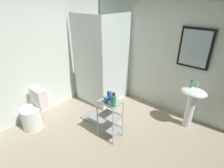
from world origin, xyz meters
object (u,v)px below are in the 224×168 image
Objects in this scene: hand_soap_bottle at (191,84)px; lotion_bottle_white at (114,99)px; shower_stall at (102,82)px; toilet at (34,112)px; rinse_cup at (106,100)px; pedestal_sink at (192,100)px; storage_cart at (110,116)px; bath_mat at (97,118)px; shampoo_bottle_blue at (109,95)px; body_wash_bottle_green at (114,100)px.

hand_soap_bottle is 1.46m from lotion_bottle_white.
shower_stall is 1.40m from lotion_bottle_white.
toilet is 1.51m from rinse_cup.
pedestal_sink is 1.62m from rinse_cup.
storage_cart reaches higher than bath_mat.
rinse_cup is at bearing -127.97° from pedestal_sink.
lotion_bottle_white is (0.07, 0.01, 0.38)m from storage_cart.
pedestal_sink is 1.49m from lotion_bottle_white.
hand_soap_bottle is at bearing 51.53° from shampoo_bottle_blue.
toilet is at bearing -152.56° from rinse_cup.
body_wash_bottle_green is at bearing -32.05° from shampoo_bottle_blue.
body_wash_bottle_green is 1.11m from bath_mat.
storage_cart is 0.38m from lotion_bottle_white.
toilet reaches higher than bath_mat.
lotion_bottle_white reaches higher than rinse_cup.
storage_cart is 1.23× the size of bath_mat.
toilet is 1.27× the size of bath_mat.
hand_soap_bottle is at bearing 60.18° from body_wash_bottle_green.
hand_soap_bottle is at bearing 156.30° from pedestal_sink.
lotion_bottle_white is (-0.89, -1.18, 0.23)m from pedestal_sink.
storage_cart is at bearing -168.79° from lotion_bottle_white.
pedestal_sink reaches higher than toilet.
bath_mat is (-0.54, 0.20, -0.43)m from storage_cart.
storage_cart is at bearing 152.04° from body_wash_bottle_green.
body_wash_bottle_green reaches higher than lotion_bottle_white.
pedestal_sink is 1.09× the size of storage_cart.
hand_soap_bottle is 1.50m from body_wash_bottle_green.
rinse_cup is (-0.99, -1.26, 0.21)m from pedestal_sink.
storage_cart is at bearing -41.06° from shower_stall.
bath_mat is (-0.61, 0.18, -0.80)m from lotion_bottle_white.
lotion_bottle_white is at bearing 126.05° from body_wash_bottle_green.
rinse_cup is (0.96, -0.93, 0.33)m from shower_stall.
shower_stall reaches higher than shampoo_bottle_blue.
toilet is at bearing -151.49° from lotion_bottle_white.
rinse_cup is at bearing -44.08° from shower_stall.
shampoo_bottle_blue reaches higher than pedestal_sink.
shower_stall is 8.30× the size of body_wash_bottle_green.
rinse_cup is at bearing -75.64° from shampoo_bottle_blue.
pedestal_sink is at bearing 53.06° from lotion_bottle_white.
pedestal_sink reaches higher than storage_cart.
shower_stall reaches higher than bath_mat.
hand_soap_bottle is (2.17, 1.96, 0.56)m from toilet.
lotion_bottle_white is (1.37, 0.74, 0.50)m from toilet.
pedestal_sink is (1.95, 0.33, 0.12)m from shower_stall.
shower_stall is 2.47× the size of pedestal_sink.
bath_mat is (-0.68, 0.27, -0.84)m from body_wash_bottle_green.
lotion_bottle_white is 0.13m from rinse_cup.
shower_stall reaches higher than storage_cart.
shampoo_bottle_blue is at bearing 104.36° from rinse_cup.
toilet is 1.63m from lotion_bottle_white.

